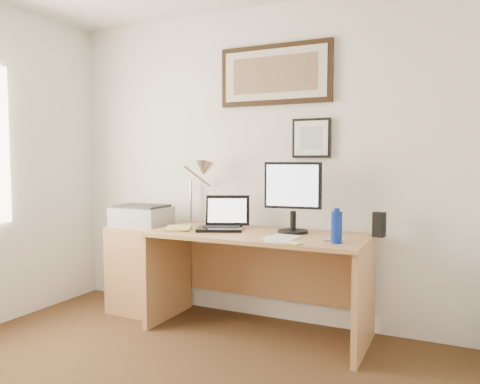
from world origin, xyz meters
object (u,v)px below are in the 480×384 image
Objects in this scene: book at (166,228)px; desk at (262,262)px; side_cabinet at (143,269)px; laptop at (223,222)px; water_bottle at (336,227)px; printer at (142,216)px; lcd_monitor at (293,194)px.

book is 0.16× the size of desk.
side_cabinet is 0.88m from laptop.
desk is at bearing 158.23° from water_bottle.
water_bottle reaches higher than desk.
laptop reaches higher than book.
desk is 3.86× the size of laptop.
side_cabinet is at bearing -178.11° from desk.
printer is (-1.69, 0.20, -0.04)m from water_bottle.
laptop is at bearing 24.96° from book.
laptop reaches higher than printer.
lcd_monitor reaches higher than book.
lcd_monitor reaches higher than side_cabinet.
water_bottle is 0.51m from lcd_monitor.
desk is 1.11m from printer.
laptop is at bearing -171.88° from desk.
book is at bearing -25.85° from printer.
desk is at bearing 17.98° from book.
water_bottle is (1.70, -0.21, 0.49)m from side_cabinet.
book is at bearing -162.02° from desk.
side_cabinet is at bearing 152.46° from book.
lcd_monitor is at bearing 6.45° from desk.
side_cabinet is 1.76× the size of laptop.
water_bottle is at bearing -6.71° from printer.
lcd_monitor is (0.54, 0.07, 0.23)m from laptop.
laptop reaches higher than water_bottle.
water_bottle is 0.13× the size of desk.
printer reaches higher than book.
water_bottle is 1.33m from book.
book is 0.50× the size of lcd_monitor.
water_bottle is 0.75m from desk.
lcd_monitor is (0.94, 0.25, 0.28)m from book.
printer is at bearing -176.59° from lcd_monitor.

